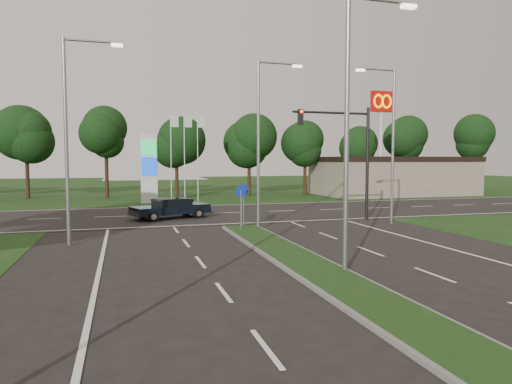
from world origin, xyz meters
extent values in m
plane|color=black|center=(0.00, 0.00, 0.00)|extent=(160.00, 160.00, 0.00)
cube|color=#143210|center=(0.00, 55.00, 0.00)|extent=(160.00, 50.00, 0.02)
cube|color=black|center=(0.00, 24.00, 0.00)|extent=(160.00, 12.00, 0.02)
cube|color=slate|center=(0.00, 4.00, 0.06)|extent=(2.00, 26.00, 0.12)
cube|color=gray|center=(22.00, 36.00, 2.00)|extent=(16.00, 9.00, 4.00)
cylinder|color=gray|center=(0.80, 6.00, 4.50)|extent=(0.16, 0.16, 9.00)
cylinder|color=gray|center=(1.90, 6.00, 8.90)|extent=(2.20, 0.10, 0.10)
cube|color=#FFF2CC|center=(3.00, 6.00, 8.80)|extent=(0.50, 0.22, 0.12)
cylinder|color=gray|center=(0.80, 16.00, 4.50)|extent=(0.16, 0.16, 9.00)
cylinder|color=gray|center=(1.90, 16.00, 8.90)|extent=(2.20, 0.10, 0.10)
cube|color=#FFF2CC|center=(3.00, 16.00, 8.80)|extent=(0.50, 0.22, 0.12)
cylinder|color=gray|center=(-8.50, 14.00, 4.50)|extent=(0.16, 0.16, 9.00)
cylinder|color=gray|center=(-7.40, 14.00, 8.90)|extent=(2.20, 0.10, 0.10)
cube|color=#FFF2CC|center=(-6.30, 14.00, 8.80)|extent=(0.50, 0.22, 0.12)
cylinder|color=gray|center=(9.00, 16.00, 4.50)|extent=(0.16, 0.16, 9.00)
cylinder|color=gray|center=(7.90, 16.00, 8.90)|extent=(2.20, 0.10, 0.10)
cube|color=#FFF2CC|center=(6.80, 16.00, 8.80)|extent=(0.50, 0.22, 0.12)
cylinder|color=black|center=(8.50, 18.00, 3.50)|extent=(0.20, 0.20, 7.00)
cylinder|color=black|center=(6.00, 18.00, 6.60)|extent=(5.00, 0.14, 0.14)
cube|color=black|center=(4.00, 18.00, 6.30)|extent=(0.28, 0.28, 0.90)
sphere|color=#FF190C|center=(4.00, 17.82, 6.60)|extent=(0.20, 0.20, 0.20)
cylinder|color=gray|center=(-0.30, 15.50, 1.10)|extent=(0.06, 0.06, 2.20)
cylinder|color=#0C26A5|center=(-0.30, 15.50, 2.10)|extent=(0.56, 0.04, 0.56)
cylinder|color=gray|center=(0.00, 16.50, 1.10)|extent=(0.06, 0.06, 2.20)
cylinder|color=#0C26A5|center=(0.00, 16.50, 2.10)|extent=(0.56, 0.04, 0.56)
cylinder|color=gray|center=(0.30, 17.20, 1.10)|extent=(0.06, 0.06, 2.20)
cylinder|color=#0C26A5|center=(0.30, 17.20, 2.10)|extent=(0.56, 0.04, 0.56)
cube|color=silver|center=(-4.00, 33.00, 3.00)|extent=(1.40, 0.30, 6.00)
cube|color=#0CA53F|center=(-4.00, 32.82, 4.80)|extent=(1.30, 0.08, 1.20)
cube|color=#0C3FBF|center=(-4.00, 32.82, 3.20)|extent=(1.30, 0.08, 1.60)
cylinder|color=silver|center=(-2.00, 34.00, 4.00)|extent=(0.08, 0.08, 8.00)
cube|color=#B2D8B2|center=(-1.65, 34.00, 7.20)|extent=(0.70, 0.02, 1.00)
cylinder|color=silver|center=(-0.80, 34.00, 4.00)|extent=(0.08, 0.08, 8.00)
cube|color=#B2D8B2|center=(-0.45, 34.00, 7.20)|extent=(0.70, 0.02, 1.00)
cylinder|color=silver|center=(0.40, 34.00, 4.00)|extent=(0.08, 0.08, 8.00)
cube|color=#B2D8B2|center=(0.75, 34.00, 7.20)|extent=(0.70, 0.02, 1.00)
cylinder|color=silver|center=(18.00, 32.00, 5.00)|extent=(0.30, 0.30, 10.00)
cube|color=#BF0C07|center=(18.00, 32.00, 9.40)|extent=(2.20, 0.35, 2.00)
torus|color=#FFC600|center=(17.55, 31.78, 9.40)|extent=(1.06, 0.16, 1.06)
torus|color=#FFC600|center=(18.45, 31.78, 9.40)|extent=(1.06, 0.16, 1.06)
cylinder|color=black|center=(0.00, 40.00, 2.20)|extent=(0.36, 0.36, 4.40)
sphere|color=black|center=(0.00, 40.00, 6.50)|extent=(6.00, 6.00, 6.00)
sphere|color=black|center=(0.30, 39.80, 7.50)|extent=(4.80, 4.80, 4.80)
cube|color=black|center=(-3.30, 21.90, 0.60)|extent=(5.16, 3.37, 0.49)
cube|color=black|center=(-3.21, 21.93, 1.07)|extent=(2.52, 2.25, 0.46)
cube|color=black|center=(-3.21, 21.93, 1.29)|extent=(2.13, 2.03, 0.04)
cylinder|color=black|center=(-4.47, 20.56, 0.34)|extent=(0.71, 0.42, 0.67)
cylinder|color=black|center=(-5.03, 22.27, 0.34)|extent=(0.71, 0.42, 0.67)
cylinder|color=black|center=(-1.56, 21.53, 0.34)|extent=(0.71, 0.42, 0.67)
cylinder|color=black|center=(-2.13, 23.24, 0.34)|extent=(0.71, 0.42, 0.67)
camera|label=1|loc=(-6.16, -7.39, 3.74)|focal=32.00mm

